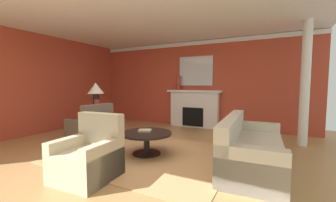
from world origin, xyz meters
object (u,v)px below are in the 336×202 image
vase_on_side_table (97,105)px  side_table (97,120)px  vase_mantel_left (178,83)px  armchair_near_window (91,131)px  coffee_table (147,138)px  armchair_facing_fireplace (89,158)px  mantel_mirror (196,71)px  sofa (250,150)px  table_lamp (96,91)px  fireplace (194,110)px

vase_on_side_table → side_table: bearing=141.3°
vase_mantel_left → armchair_near_window: bearing=-108.7°
armchair_near_window → coffee_table: 1.63m
armchair_facing_fireplace → vase_mantel_left: bearing=96.0°
mantel_mirror → vase_mantel_left: 0.70m
mantel_mirror → armchair_near_window: bearing=-116.5°
vase_mantel_left → vase_on_side_table: 2.76m
mantel_mirror → sofa: bearing=-55.4°
armchair_facing_fireplace → table_lamp: (-1.95, 2.08, 0.92)m
fireplace → vase_mantel_left: vase_mantel_left is taller
coffee_table → side_table: bearing=160.0°
fireplace → armchair_near_window: 3.34m
mantel_mirror → armchair_near_window: (-1.53, -3.08, -1.54)m
mantel_mirror → vase_mantel_left: bearing=-162.8°
side_table → vase_on_side_table: vase_on_side_table is taller
mantel_mirror → sofa: 3.87m
side_table → vase_on_side_table: bearing=-38.7°
armchair_facing_fireplace → coffee_table: (0.20, 1.30, 0.03)m
fireplace → armchair_facing_fireplace: 4.34m
table_lamp → vase_mantel_left: vase_mantel_left is taller
fireplace → mantel_mirror: mantel_mirror is taller
armchair_near_window → side_table: armchair_near_window is taller
table_lamp → sofa: bearing=-7.6°
sofa → vase_on_side_table: 3.98m
side_table → table_lamp: (0.00, 0.00, 0.82)m
sofa → armchair_facing_fireplace: armchair_facing_fireplace is taller
fireplace → sofa: bearing=-54.3°
sofa → vase_mantel_left: bearing=133.0°
armchair_near_window → vase_mantel_left: size_ratio=2.03×
side_table → vase_mantel_left: size_ratio=1.49×
side_table → fireplace: bearing=47.7°
coffee_table → table_lamp: bearing=160.0°
mantel_mirror → sofa: size_ratio=0.53×
vase_mantel_left → table_lamp: bearing=-124.3°
vase_mantel_left → fireplace: bearing=5.1°
sofa → vase_on_side_table: vase_on_side_table is taller
mantel_mirror → armchair_near_window: 3.77m
table_lamp → vase_on_side_table: table_lamp is taller
mantel_mirror → coffee_table: 3.50m
armchair_near_window → side_table: size_ratio=1.36×
side_table → table_lamp: 0.82m
fireplace → side_table: 3.05m
table_lamp → vase_mantel_left: size_ratio=1.60×
sofa → vase_on_side_table: bearing=173.8°
side_table → coffee_table: bearing=-20.0°
armchair_facing_fireplace → side_table: armchair_facing_fireplace is taller
coffee_table → mantel_mirror: bearing=91.7°
armchair_facing_fireplace → table_lamp: table_lamp is taller
armchair_near_window → table_lamp: 1.27m
table_lamp → fireplace: bearing=47.7°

